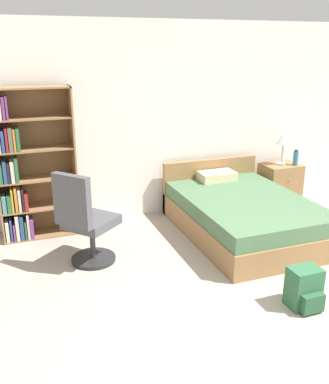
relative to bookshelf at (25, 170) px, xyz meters
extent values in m
plane|color=#A39989|center=(1.96, -2.96, -0.87)|extent=(14.00, 14.00, 0.00)
cube|color=white|center=(1.96, 0.27, 0.43)|extent=(9.00, 0.06, 2.60)
cube|color=olive|center=(0.58, 0.00, 0.05)|extent=(0.02, 0.34, 1.83)
cube|color=brown|center=(0.13, 0.16, 0.05)|extent=(0.93, 0.01, 1.83)
cube|color=olive|center=(0.13, 0.00, -0.86)|extent=(0.89, 0.32, 0.02)
cube|color=beige|center=(-0.29, -0.04, -0.72)|extent=(0.04, 0.24, 0.25)
cube|color=navy|center=(-0.24, -0.03, -0.71)|extent=(0.02, 0.26, 0.27)
cube|color=#7A387F|center=(-0.21, -0.06, -0.74)|extent=(0.02, 0.21, 0.21)
cube|color=beige|center=(-0.17, -0.05, -0.69)|extent=(0.04, 0.23, 0.32)
cube|color=navy|center=(-0.12, -0.04, -0.70)|extent=(0.04, 0.24, 0.30)
cube|color=#2D6638|center=(-0.07, -0.04, -0.73)|extent=(0.02, 0.24, 0.23)
cube|color=beige|center=(-0.04, -0.03, -0.69)|extent=(0.03, 0.27, 0.32)
cube|color=#7A387F|center=(0.00, -0.06, -0.72)|extent=(0.04, 0.20, 0.25)
cube|color=olive|center=(0.13, 0.00, -0.49)|extent=(0.89, 0.32, 0.02)
cube|color=teal|center=(-0.28, -0.06, -0.37)|extent=(0.04, 0.21, 0.21)
cube|color=#2D6638|center=(-0.23, -0.04, -0.37)|extent=(0.04, 0.24, 0.21)
cube|color=gold|center=(-0.19, -0.05, -0.34)|extent=(0.02, 0.22, 0.28)
cube|color=orange|center=(-0.15, -0.04, -0.33)|extent=(0.03, 0.24, 0.30)
cube|color=beige|center=(-0.11, -0.04, -0.34)|extent=(0.03, 0.25, 0.27)
cube|color=black|center=(-0.07, -0.04, -0.34)|extent=(0.02, 0.24, 0.28)
cube|color=maroon|center=(-0.03, -0.06, -0.37)|extent=(0.04, 0.21, 0.21)
cube|color=olive|center=(0.13, 0.00, -0.12)|extent=(0.89, 0.32, 0.02)
cube|color=#2D6638|center=(-0.28, -0.06, 0.00)|extent=(0.04, 0.21, 0.23)
cube|color=navy|center=(-0.23, -0.06, 0.02)|extent=(0.04, 0.20, 0.26)
cube|color=black|center=(-0.19, -0.06, 0.01)|extent=(0.03, 0.20, 0.24)
cube|color=beige|center=(-0.15, -0.05, 0.01)|extent=(0.04, 0.23, 0.25)
cube|color=#2D6638|center=(-0.10, -0.05, 0.03)|extent=(0.04, 0.22, 0.29)
cube|color=olive|center=(0.13, 0.00, 0.25)|extent=(0.89, 0.32, 0.02)
cube|color=navy|center=(-0.21, -0.03, 0.38)|extent=(0.03, 0.26, 0.24)
cube|color=maroon|center=(-0.17, -0.05, 0.39)|extent=(0.02, 0.22, 0.27)
cube|color=#665B51|center=(-0.13, -0.04, 0.39)|extent=(0.04, 0.25, 0.27)
cube|color=orange|center=(-0.09, -0.04, 0.38)|extent=(0.02, 0.25, 0.26)
cube|color=#2D6638|center=(-0.05, -0.04, 0.39)|extent=(0.04, 0.25, 0.26)
cube|color=olive|center=(0.13, 0.00, 0.61)|extent=(0.89, 0.32, 0.02)
cube|color=#7A387F|center=(-0.17, -0.04, 0.75)|extent=(0.03, 0.24, 0.25)
cube|color=#7A387F|center=(-0.13, -0.05, 0.75)|extent=(0.02, 0.22, 0.26)
cube|color=olive|center=(0.13, 0.00, 0.96)|extent=(0.93, 0.34, 0.02)
cube|color=olive|center=(2.52, -0.88, -0.71)|extent=(1.42, 2.07, 0.30)
cube|color=#4C704C|center=(2.52, -0.88, -0.47)|extent=(1.39, 2.02, 0.19)
cube|color=olive|center=(2.52, 0.11, -0.49)|extent=(1.42, 0.08, 0.74)
cube|color=beige|center=(2.52, -0.10, -0.31)|extent=(0.50, 0.30, 0.12)
cylinder|color=#232326|center=(0.59, -0.92, -0.85)|extent=(0.49, 0.49, 0.04)
cylinder|color=#333338|center=(0.59, -0.92, -0.64)|extent=(0.06, 0.06, 0.38)
cube|color=#4C4C51|center=(0.59, -0.92, -0.40)|extent=(0.68, 0.68, 0.10)
cube|color=#4C4C51|center=(0.38, -1.10, -0.07)|extent=(0.35, 0.39, 0.55)
cube|color=olive|center=(3.59, -0.08, -0.56)|extent=(0.54, 0.43, 0.62)
sphere|color=tan|center=(3.59, -0.31, -0.43)|extent=(0.02, 0.02, 0.02)
cylinder|color=#B2B2B7|center=(3.59, -0.08, -0.24)|extent=(0.16, 0.16, 0.02)
cylinder|color=#B2B2B7|center=(3.59, -0.08, -0.09)|extent=(0.02, 0.02, 0.29)
cone|color=white|center=(3.59, -0.08, 0.14)|extent=(0.21, 0.21, 0.16)
cylinder|color=teal|center=(3.75, -0.19, -0.15)|extent=(0.08, 0.08, 0.21)
cylinder|color=#2D2D33|center=(3.75, -0.19, -0.03)|extent=(0.05, 0.05, 0.02)
cube|color=#2D603D|center=(2.22, -2.45, -0.67)|extent=(0.28, 0.21, 0.38)
cube|color=#275234|center=(2.22, -2.59, -0.76)|extent=(0.21, 0.07, 0.17)
camera|label=1|loc=(-0.14, -5.20, 1.40)|focal=40.00mm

